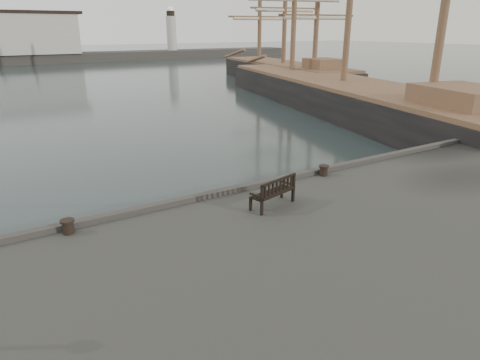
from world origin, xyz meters
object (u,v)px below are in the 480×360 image
object	(u,v)px
bench	(273,197)
tall_ship_far	(283,77)
bollard_right	(324,171)
bollard_left	(68,227)
tall_ship_main	(342,102)

from	to	relation	value
bench	tall_ship_far	size ratio (longest dim) A/B	0.06
bollard_right	tall_ship_far	size ratio (longest dim) A/B	0.01
bollard_left	tall_ship_far	world-z (taller)	tall_ship_far
bollard_left	bollard_right	bearing A→B (deg)	0.00
bench	tall_ship_far	bearing A→B (deg)	38.74
bench	bollard_left	xyz separation A→B (m)	(-6.11, 1.46, -0.10)
bollard_right	bench	bearing A→B (deg)	-157.55
bench	bollard_left	bearing A→B (deg)	152.92
tall_ship_main	tall_ship_far	distance (m)	20.83
tall_ship_main	tall_ship_far	xyz separation A→B (m)	(7.86, 19.30, 0.06)
bench	bollard_right	bearing A→B (deg)	8.81
tall_ship_far	bench	bearing A→B (deg)	-117.53
bollard_right	tall_ship_main	distance (m)	24.06
tall_ship_main	bench	bearing A→B (deg)	-125.65
bollard_left	tall_ship_main	size ratio (longest dim) A/B	0.01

